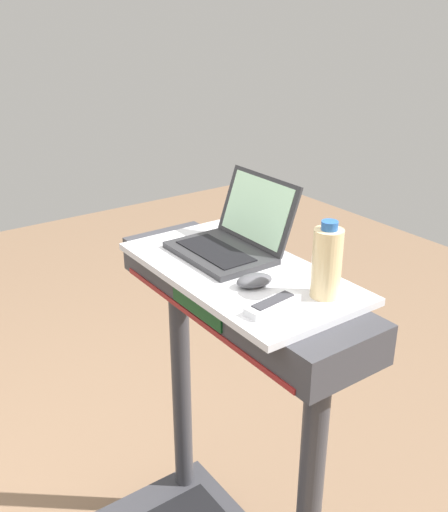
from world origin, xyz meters
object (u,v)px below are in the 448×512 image
object	(u,v)px
laptop	(232,238)
water_bottle	(327,262)
tv_remote	(273,304)
computer_mouse	(254,281)

from	to	relation	value
laptop	water_bottle	distance (m)	0.37
water_bottle	tv_remote	bearing A→B (deg)	-99.37
tv_remote	water_bottle	bearing A→B (deg)	80.63
water_bottle	laptop	bearing A→B (deg)	-176.30
computer_mouse	laptop	bearing A→B (deg)	170.26
laptop	computer_mouse	size ratio (longest dim) A/B	3.09
computer_mouse	tv_remote	distance (m)	0.13
laptop	water_bottle	bearing A→B (deg)	1.30
laptop	tv_remote	size ratio (longest dim) A/B	1.88
water_bottle	tv_remote	xyz separation A→B (m)	(-0.02, -0.15, -0.08)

